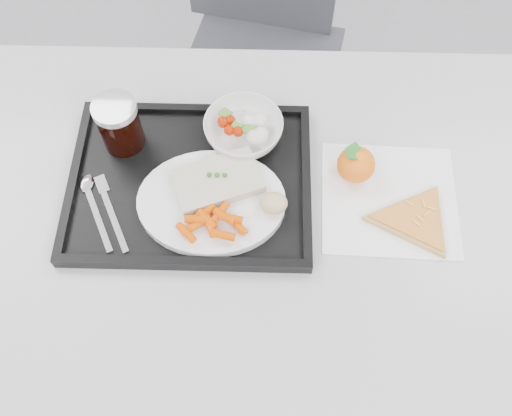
{
  "coord_description": "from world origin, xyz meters",
  "views": [
    {
      "loc": [
        0.0,
        -0.21,
        1.67
      ],
      "look_at": [
        -0.01,
        0.29,
        0.77
      ],
      "focal_mm": 40.0,
      "sensor_mm": 36.0,
      "label": 1
    }
  ],
  "objects_px": {
    "chair": "(260,30)",
    "dinner_plate": "(211,202)",
    "salad_bowl": "(244,130)",
    "cola_glass": "(119,124)",
    "table": "(262,226)",
    "pizza_slice": "(415,220)",
    "tangerine": "(356,164)",
    "tray": "(190,183)"
  },
  "relations": [
    {
      "from": "chair",
      "to": "dinner_plate",
      "type": "height_order",
      "value": "chair"
    },
    {
      "from": "salad_bowl",
      "to": "cola_glass",
      "type": "distance_m",
      "value": 0.23
    },
    {
      "from": "dinner_plate",
      "to": "chair",
      "type": "bearing_deg",
      "value": 83.72
    },
    {
      "from": "table",
      "to": "salad_bowl",
      "type": "bearing_deg",
      "value": 104.69
    },
    {
      "from": "cola_glass",
      "to": "pizza_slice",
      "type": "distance_m",
      "value": 0.57
    },
    {
      "from": "table",
      "to": "chair",
      "type": "distance_m",
      "value": 0.7
    },
    {
      "from": "table",
      "to": "chair",
      "type": "relative_size",
      "value": 1.29
    },
    {
      "from": "salad_bowl",
      "to": "tangerine",
      "type": "height_order",
      "value": "tangerine"
    },
    {
      "from": "pizza_slice",
      "to": "table",
      "type": "bearing_deg",
      "value": 175.57
    },
    {
      "from": "chair",
      "to": "pizza_slice",
      "type": "distance_m",
      "value": 0.8
    },
    {
      "from": "pizza_slice",
      "to": "tray",
      "type": "bearing_deg",
      "value": 170.39
    },
    {
      "from": "chair",
      "to": "cola_glass",
      "type": "distance_m",
      "value": 0.67
    },
    {
      "from": "tray",
      "to": "chair",
      "type": "bearing_deg",
      "value": 79.4
    },
    {
      "from": "chair",
      "to": "pizza_slice",
      "type": "bearing_deg",
      "value": -67.47
    },
    {
      "from": "dinner_plate",
      "to": "tray",
      "type": "bearing_deg",
      "value": 131.58
    },
    {
      "from": "chair",
      "to": "tangerine",
      "type": "relative_size",
      "value": 11.06
    },
    {
      "from": "cola_glass",
      "to": "pizza_slice",
      "type": "bearing_deg",
      "value": -16.06
    },
    {
      "from": "table",
      "to": "cola_glass",
      "type": "height_order",
      "value": "cola_glass"
    },
    {
      "from": "tray",
      "to": "salad_bowl",
      "type": "xyz_separation_m",
      "value": [
        0.1,
        0.1,
        0.03
      ]
    },
    {
      "from": "pizza_slice",
      "to": "cola_glass",
      "type": "bearing_deg",
      "value": 163.94
    },
    {
      "from": "table",
      "to": "dinner_plate",
      "type": "distance_m",
      "value": 0.13
    },
    {
      "from": "cola_glass",
      "to": "pizza_slice",
      "type": "height_order",
      "value": "cola_glass"
    },
    {
      "from": "tangerine",
      "to": "pizza_slice",
      "type": "xyz_separation_m",
      "value": [
        0.1,
        -0.1,
        -0.02
      ]
    },
    {
      "from": "tray",
      "to": "cola_glass",
      "type": "bearing_deg",
      "value": 146.88
    },
    {
      "from": "tray",
      "to": "pizza_slice",
      "type": "height_order",
      "value": "tray"
    },
    {
      "from": "table",
      "to": "salad_bowl",
      "type": "distance_m",
      "value": 0.19
    },
    {
      "from": "table",
      "to": "cola_glass",
      "type": "relative_size",
      "value": 11.11
    },
    {
      "from": "salad_bowl",
      "to": "pizza_slice",
      "type": "bearing_deg",
      "value": -28.82
    },
    {
      "from": "chair",
      "to": "dinner_plate",
      "type": "bearing_deg",
      "value": -96.28
    },
    {
      "from": "table",
      "to": "chair",
      "type": "xyz_separation_m",
      "value": [
        -0.02,
        0.69,
        -0.15
      ]
    },
    {
      "from": "tray",
      "to": "pizza_slice",
      "type": "xyz_separation_m",
      "value": [
        0.41,
        -0.07,
        0.0
      ]
    },
    {
      "from": "dinner_plate",
      "to": "cola_glass",
      "type": "distance_m",
      "value": 0.23
    },
    {
      "from": "dinner_plate",
      "to": "pizza_slice",
      "type": "height_order",
      "value": "dinner_plate"
    },
    {
      "from": "table",
      "to": "pizza_slice",
      "type": "xyz_separation_m",
      "value": [
        0.28,
        -0.02,
        0.08
      ]
    },
    {
      "from": "chair",
      "to": "cola_glass",
      "type": "height_order",
      "value": "chair"
    },
    {
      "from": "dinner_plate",
      "to": "cola_glass",
      "type": "height_order",
      "value": "cola_glass"
    },
    {
      "from": "cola_glass",
      "to": "tangerine",
      "type": "xyz_separation_m",
      "value": [
        0.44,
        -0.06,
        -0.04
      ]
    },
    {
      "from": "salad_bowl",
      "to": "cola_glass",
      "type": "xyz_separation_m",
      "value": [
        -0.23,
        -0.02,
        0.03
      ]
    },
    {
      "from": "dinner_plate",
      "to": "cola_glass",
      "type": "relative_size",
      "value": 2.5
    },
    {
      "from": "cola_glass",
      "to": "tangerine",
      "type": "relative_size",
      "value": 1.28
    },
    {
      "from": "dinner_plate",
      "to": "salad_bowl",
      "type": "relative_size",
      "value": 1.78
    },
    {
      "from": "salad_bowl",
      "to": "tangerine",
      "type": "relative_size",
      "value": 1.81
    }
  ]
}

